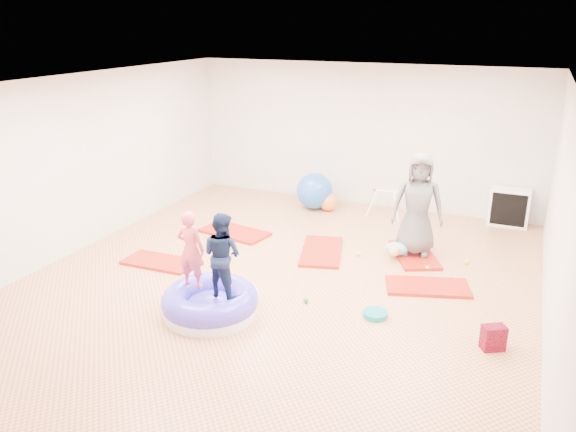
% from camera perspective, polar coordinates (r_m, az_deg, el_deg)
% --- Properties ---
extents(room, '(7.01, 8.01, 2.81)m').
position_cam_1_polar(room, '(7.67, -0.89, 2.84)').
color(room, tan).
rests_on(room, ground).
extents(gym_mat_front_left, '(1.12, 0.59, 0.05)m').
position_cam_1_polar(gym_mat_front_left, '(8.96, -12.94, -4.56)').
color(gym_mat_front_left, red).
rests_on(gym_mat_front_left, ground).
extents(gym_mat_mid_left, '(1.30, 0.81, 0.05)m').
position_cam_1_polar(gym_mat_mid_left, '(9.96, -5.45, -1.65)').
color(gym_mat_mid_left, red).
rests_on(gym_mat_mid_left, ground).
extents(gym_mat_center_back, '(0.93, 1.36, 0.05)m').
position_cam_1_polar(gym_mat_center_back, '(9.13, 3.43, -3.60)').
color(gym_mat_center_back, red).
rests_on(gym_mat_center_back, ground).
extents(gym_mat_right, '(1.27, 0.89, 0.05)m').
position_cam_1_polar(gym_mat_right, '(8.20, 13.99, -6.98)').
color(gym_mat_right, red).
rests_on(gym_mat_right, ground).
extents(gym_mat_rear_right, '(1.03, 1.30, 0.05)m').
position_cam_1_polar(gym_mat_rear_right, '(9.22, 12.71, -3.85)').
color(gym_mat_rear_right, red).
rests_on(gym_mat_rear_right, ground).
extents(inflatable_cushion, '(1.25, 1.25, 0.39)m').
position_cam_1_polar(inflatable_cushion, '(7.33, -7.91, -8.73)').
color(inflatable_cushion, white).
rests_on(inflatable_cushion, ground).
extents(child_pink, '(0.38, 0.26, 1.03)m').
position_cam_1_polar(child_pink, '(7.21, -9.86, -3.00)').
color(child_pink, '#F44F60').
rests_on(child_pink, inflatable_cushion).
extents(child_navy, '(0.59, 0.50, 1.08)m').
position_cam_1_polar(child_navy, '(6.92, -6.72, -3.56)').
color(child_navy, '#111C3D').
rests_on(child_navy, inflatable_cushion).
extents(adult_caregiver, '(0.89, 0.68, 1.63)m').
position_cam_1_polar(adult_caregiver, '(8.96, 13.05, 1.16)').
color(adult_caregiver, '#555555').
rests_on(adult_caregiver, gym_mat_rear_right).
extents(infant, '(0.36, 0.36, 0.21)m').
position_cam_1_polar(infant, '(9.02, 10.90, -3.33)').
color(infant, '#88A6CA').
rests_on(infant, gym_mat_rear_right).
extents(ball_pit_balls, '(3.89, 2.91, 0.07)m').
position_cam_1_polar(ball_pit_balls, '(8.47, 2.07, -5.39)').
color(ball_pit_balls, yellow).
rests_on(ball_pit_balls, ground).
extents(exercise_ball_blue, '(0.72, 0.72, 0.72)m').
position_cam_1_polar(exercise_ball_blue, '(11.14, 2.71, 2.54)').
color(exercise_ball_blue, blue).
rests_on(exercise_ball_blue, ground).
extents(exercise_ball_orange, '(0.37, 0.37, 0.37)m').
position_cam_1_polar(exercise_ball_orange, '(11.08, 4.12, 1.45)').
color(exercise_ball_orange, orange).
rests_on(exercise_ball_orange, ground).
extents(infant_play_gym, '(0.66, 0.63, 0.51)m').
position_cam_1_polar(infant_play_gym, '(10.87, 10.00, 1.71)').
color(infant_play_gym, white).
rests_on(infant_play_gym, ground).
extents(cube_shelf, '(0.69, 0.34, 0.69)m').
position_cam_1_polar(cube_shelf, '(10.98, 21.54, 0.83)').
color(cube_shelf, white).
rests_on(cube_shelf, ground).
extents(balance_disc, '(0.32, 0.32, 0.07)m').
position_cam_1_polar(balance_disc, '(7.33, 8.85, -9.83)').
color(balance_disc, '#0E7C85').
rests_on(balance_disc, ground).
extents(backpack, '(0.30, 0.27, 0.30)m').
position_cam_1_polar(backpack, '(6.96, 20.14, -11.53)').
color(backpack, '#A5062B').
rests_on(backpack, ground).
extents(yellow_toy, '(0.19, 0.19, 0.03)m').
position_cam_1_polar(yellow_toy, '(7.43, -11.25, -9.74)').
color(yellow_toy, yellow).
rests_on(yellow_toy, ground).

